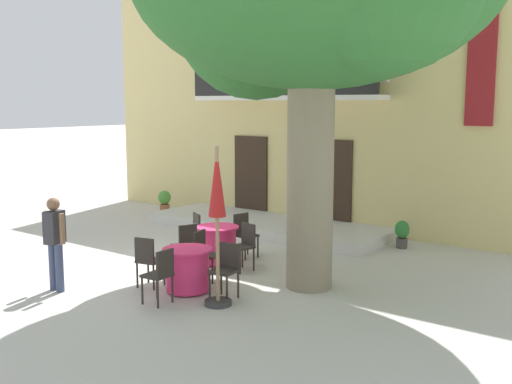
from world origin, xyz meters
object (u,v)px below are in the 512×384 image
object	(u,v)px
cafe_chair_near_tree_3	(205,252)
cafe_chair_middle_3	(201,231)
cafe_chair_near_tree_1	(160,272)
cafe_chair_middle_2	(244,232)
cafe_table_middle	(218,244)
ground_planter_left	(165,201)
cafe_chair_near_tree_2	(226,267)
pedestrian_near_entrance	(55,239)
cafe_table_near_tree	(188,270)
cafe_umbrella	(217,203)
ground_planter_right	(402,233)
cafe_chair_near_tree_0	(148,258)
cafe_chair_middle_0	(186,243)
cafe_chair_middle_1	(244,243)

from	to	relation	value
cafe_chair_near_tree_3	cafe_chair_middle_3	size ratio (longest dim) A/B	1.00
cafe_chair_near_tree_1	cafe_chair_middle_2	bearing A→B (deg)	104.38
cafe_chair_near_tree_1	cafe_table_middle	distance (m)	2.66
ground_planter_left	cafe_table_middle	bearing A→B (deg)	-33.78
ground_planter_left	cafe_chair_near_tree_1	bearing A→B (deg)	-45.03
cafe_chair_near_tree_2	cafe_chair_middle_3	xyz separation A→B (m)	(-2.25, 1.88, 0.00)
cafe_table_middle	pedestrian_near_entrance	world-z (taller)	pedestrian_near_entrance
cafe_chair_near_tree_3	cafe_table_middle	distance (m)	1.19
cafe_chair_near_tree_2	cafe_chair_near_tree_3	size ratio (longest dim) A/B	1.00
cafe_table_middle	cafe_chair_middle_3	world-z (taller)	cafe_chair_middle_3
cafe_chair_near_tree_3	pedestrian_near_entrance	size ratio (longest dim) A/B	0.56
cafe_table_near_tree	cafe_umbrella	bearing A→B (deg)	-14.21
pedestrian_near_entrance	ground_planter_right	bearing A→B (deg)	62.04
cafe_chair_middle_3	ground_planter_right	world-z (taller)	cafe_chair_middle_3
cafe_table_near_tree	cafe_chair_middle_2	distance (m)	2.59
cafe_chair_near_tree_0	ground_planter_left	xyz separation A→B (m)	(-4.80, 5.13, -0.13)
cafe_chair_middle_0	cafe_chair_near_tree_0	bearing A→B (deg)	-77.05
cafe_chair_middle_0	cafe_chair_middle_3	xyz separation A→B (m)	(-0.51, 1.02, 0.00)
cafe_chair_middle_1	cafe_chair_middle_2	bearing A→B (deg)	128.22
pedestrian_near_entrance	cafe_table_middle	bearing A→B (deg)	71.37
ground_planter_left	cafe_umbrella	bearing A→B (deg)	-38.65
cafe_chair_near_tree_2	cafe_chair_near_tree_1	bearing A→B (deg)	-124.81
cafe_chair_near_tree_2	ground_planter_left	xyz separation A→B (m)	(-6.25, 4.73, -0.13)
cafe_umbrella	ground_planter_right	bearing A→B (deg)	82.15
cafe_chair_middle_2	cafe_umbrella	distance (m)	3.34
cafe_chair_near_tree_1	cafe_chair_near_tree_3	distance (m)	1.50
cafe_chair_middle_2	cafe_chair_middle_1	bearing A→B (deg)	-51.78
cafe_chair_near_tree_3	cafe_chair_near_tree_2	bearing A→B (deg)	-29.72
cafe_chair_near_tree_1	cafe_chair_middle_0	bearing A→B (deg)	122.36
cafe_chair_near_tree_2	cafe_chair_middle_2	xyz separation A→B (m)	(-1.46, 2.33, 0.00)
cafe_table_middle	ground_planter_left	xyz separation A→B (m)	(-4.70, 3.14, 0.01)
cafe_chair_middle_2	cafe_chair_middle_3	world-z (taller)	same
cafe_chair_near_tree_3	pedestrian_near_entrance	bearing A→B (deg)	-128.31
cafe_chair_near_tree_0	ground_planter_left	world-z (taller)	cafe_chair_near_tree_0
cafe_chair_near_tree_1	cafe_umbrella	bearing A→B (deg)	34.63
cafe_chair_middle_0	cafe_chair_middle_3	bearing A→B (deg)	116.47
cafe_table_middle	ground_planter_left	size ratio (longest dim) A/B	1.21
cafe_table_near_tree	cafe_chair_near_tree_1	world-z (taller)	cafe_chair_near_tree_1
cafe_chair_middle_2	cafe_umbrella	xyz separation A→B (m)	(1.59, -2.71, 1.14)
cafe_umbrella	ground_planter_right	world-z (taller)	cafe_umbrella
cafe_chair_middle_0	cafe_chair_middle_3	world-z (taller)	same
cafe_chair_near_tree_3	cafe_umbrella	xyz separation A→B (m)	(1.11, -0.93, 1.14)
cafe_table_middle	cafe_umbrella	distance (m)	2.88
cafe_chair_middle_0	cafe_chair_middle_2	distance (m)	1.50
cafe_chair_near_tree_3	cafe_chair_middle_0	xyz separation A→B (m)	(-0.76, 0.30, 0.00)
cafe_chair_near_tree_0	cafe_table_near_tree	bearing A→B (deg)	18.74
cafe_chair_near_tree_1	cafe_chair_middle_1	bearing A→B (deg)	94.21
cafe_chair_middle_1	cafe_umbrella	world-z (taller)	cafe_umbrella
cafe_chair_middle_3	ground_planter_left	size ratio (longest dim) A/B	1.28
cafe_chair_near_tree_2	cafe_chair_middle_0	size ratio (longest dim) A/B	1.00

